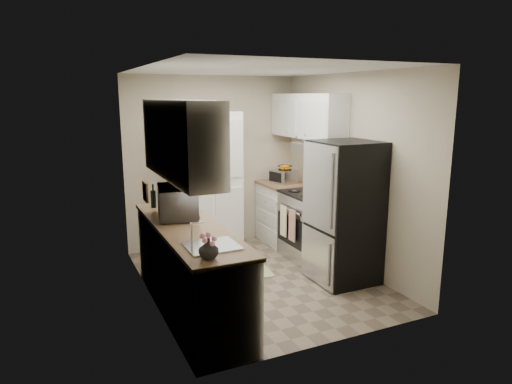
# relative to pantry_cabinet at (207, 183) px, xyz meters

# --- Properties ---
(ground) EXTENTS (3.20, 3.20, 0.00)m
(ground) POSITION_rel_pantry_cabinet_xyz_m (0.20, -1.32, -1.00)
(ground) COLOR #7A6B56
(ground) RESTS_ON ground
(room_shell) EXTENTS (2.64, 3.24, 2.52)m
(room_shell) POSITION_rel_pantry_cabinet_xyz_m (0.18, -1.32, 0.63)
(room_shell) COLOR #B2A590
(room_shell) RESTS_ON ground
(pantry_cabinet) EXTENTS (0.90, 0.55, 2.00)m
(pantry_cabinet) POSITION_rel_pantry_cabinet_xyz_m (0.00, 0.00, 0.00)
(pantry_cabinet) COLOR white
(pantry_cabinet) RESTS_ON ground
(base_cabinet_left) EXTENTS (0.60, 2.30, 0.88)m
(base_cabinet_left) POSITION_rel_pantry_cabinet_xyz_m (-0.79, -1.75, -0.56)
(base_cabinet_left) COLOR white
(base_cabinet_left) RESTS_ON ground
(countertop_left) EXTENTS (0.63, 2.33, 0.04)m
(countertop_left) POSITION_rel_pantry_cabinet_xyz_m (-0.79, -1.75, -0.10)
(countertop_left) COLOR #846647
(countertop_left) RESTS_ON base_cabinet_left
(base_cabinet_right) EXTENTS (0.60, 0.80, 0.88)m
(base_cabinet_right) POSITION_rel_pantry_cabinet_xyz_m (1.19, -0.12, -0.56)
(base_cabinet_right) COLOR white
(base_cabinet_right) RESTS_ON ground
(countertop_right) EXTENTS (0.63, 0.83, 0.04)m
(countertop_right) POSITION_rel_pantry_cabinet_xyz_m (1.19, -0.12, -0.10)
(countertop_right) COLOR #846647
(countertop_right) RESTS_ON base_cabinet_right
(electric_range) EXTENTS (0.71, 0.78, 1.13)m
(electric_range) POSITION_rel_pantry_cabinet_xyz_m (1.17, -0.93, -0.52)
(electric_range) COLOR #B7B7BC
(electric_range) RESTS_ON ground
(refrigerator) EXTENTS (0.70, 0.72, 1.70)m
(refrigerator) POSITION_rel_pantry_cabinet_xyz_m (1.14, -1.73, -0.15)
(refrigerator) COLOR #B7B7BC
(refrigerator) RESTS_ON ground
(microwave) EXTENTS (0.51, 0.67, 0.34)m
(microwave) POSITION_rel_pantry_cabinet_xyz_m (-0.79, -1.36, 0.09)
(microwave) COLOR #BCBCC1
(microwave) RESTS_ON countertop_left
(wine_bottle) EXTENTS (0.07, 0.07, 0.26)m
(wine_bottle) POSITION_rel_pantry_cabinet_xyz_m (-0.94, -0.83, 0.05)
(wine_bottle) COLOR black
(wine_bottle) RESTS_ON countertop_left
(flower_vase) EXTENTS (0.19, 0.19, 0.17)m
(flower_vase) POSITION_rel_pantry_cabinet_xyz_m (-0.91, -2.73, 0.01)
(flower_vase) COLOR white
(flower_vase) RESTS_ON countertop_left
(cutting_board) EXTENTS (0.12, 0.24, 0.32)m
(cutting_board) POSITION_rel_pantry_cabinet_xyz_m (-0.62, -0.70, 0.08)
(cutting_board) COLOR #36822D
(cutting_board) RESTS_ON countertop_left
(toaster_oven) EXTENTS (0.35, 0.41, 0.20)m
(toaster_oven) POSITION_rel_pantry_cabinet_xyz_m (1.18, -0.11, 0.02)
(toaster_oven) COLOR #B0B0B5
(toaster_oven) RESTS_ON countertop_right
(fruit_basket) EXTENTS (0.22, 0.22, 0.09)m
(fruit_basket) POSITION_rel_pantry_cabinet_xyz_m (1.20, -0.10, 0.17)
(fruit_basket) COLOR orange
(fruit_basket) RESTS_ON toaster_oven
(kitchen_mat) EXTENTS (0.67, 0.97, 0.01)m
(kitchen_mat) POSITION_rel_pantry_cabinet_xyz_m (0.19, -0.84, -0.99)
(kitchen_mat) COLOR #C3BC85
(kitchen_mat) RESTS_ON ground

